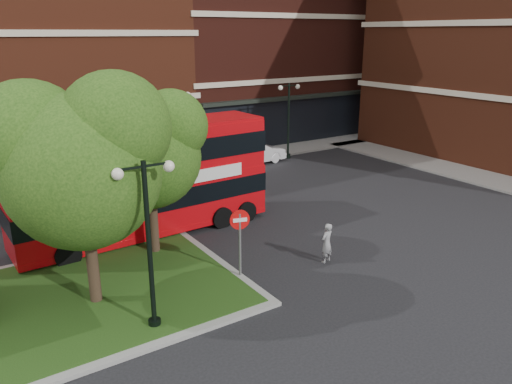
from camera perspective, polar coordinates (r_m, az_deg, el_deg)
ground at (r=17.50m, az=5.93°, el=-10.12°), size 120.00×120.00×0.00m
pavement_far at (r=31.13m, az=-13.56°, el=2.20°), size 44.00×3.00×0.12m
terrace_far_right at (r=43.12m, az=0.39°, el=17.58°), size 18.00×12.00×16.00m
traffic_island at (r=17.04m, az=-23.16°, el=-12.17°), size 12.60×7.60×0.15m
tree_island_west at (r=15.20m, az=-19.83°, el=3.91°), size 5.40×4.71×7.21m
tree_island_east at (r=18.51m, az=-12.51°, el=5.13°), size 4.46×3.90×6.29m
lamp_island at (r=13.92m, az=-12.17°, el=-5.19°), size 1.72×0.36×5.00m
lamp_far_left at (r=29.43m, az=-8.91°, el=7.14°), size 1.72×0.36×5.00m
lamp_far_right at (r=33.49m, az=3.74°, el=8.59°), size 1.72×0.36×5.00m
bus at (r=20.91m, az=-12.74°, el=2.10°), size 10.73×2.85×4.06m
woman at (r=18.66m, az=8.08°, el=-5.78°), size 0.63×0.50×1.52m
car_silver at (r=30.38m, az=-14.06°, el=2.99°), size 4.05×1.79×1.35m
car_white at (r=32.34m, az=-0.26°, el=4.48°), size 4.44×1.80×1.43m
no_entry_sign at (r=16.90m, az=-1.86°, el=-4.37°), size 0.68×0.24×2.52m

